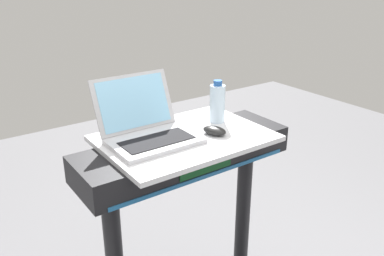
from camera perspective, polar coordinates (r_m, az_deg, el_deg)
name	(u,v)px	position (r m, az deg, el deg)	size (l,w,h in m)	color
desk_board	(185,138)	(1.63, -1.01, -1.42)	(0.66, 0.47, 0.02)	silver
laptop	(148,128)	(1.59, -6.21, 0.01)	(0.33, 0.32, 0.23)	#B7B7BC
computer_mouse	(214,131)	(1.64, 3.16, -0.36)	(0.06, 0.10, 0.03)	black
water_bottle	(217,103)	(1.75, 3.56, 3.52)	(0.07, 0.07, 0.18)	silver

